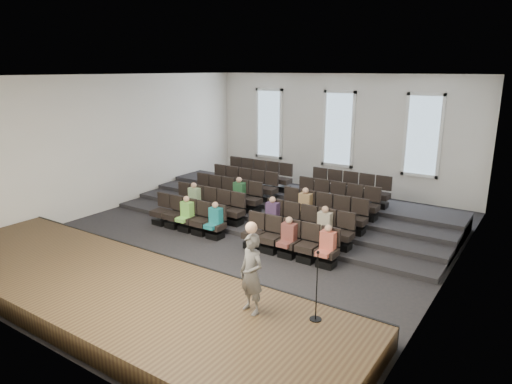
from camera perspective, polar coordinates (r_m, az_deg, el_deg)
ground at (r=14.61m, az=-1.39°, el=-5.64°), size 14.00×14.00×0.00m
ceiling at (r=13.66m, az=-1.53°, el=14.41°), size 12.00×14.00×0.02m
wall_back at (r=19.99m, az=10.32°, el=7.20°), size 12.00×0.04×5.00m
wall_front at (r=9.31m, az=-27.30°, el=-3.40°), size 12.00×0.04×5.00m
wall_left at (r=18.03m, az=-17.37°, el=5.90°), size 0.04×14.00×5.00m
wall_right at (r=11.62m, az=23.58°, el=0.48°), size 0.04×14.00×5.00m
stage at (r=11.11m, az=-17.09°, el=-11.98°), size 11.80×3.60×0.50m
stage_lip at (r=12.16m, az=-10.59°, el=-9.08°), size 11.80×0.06×0.52m
risers at (r=17.10m, az=4.74°, el=-1.87°), size 11.80×4.80×0.60m
seating_rows at (r=15.61m, az=1.85°, el=-1.63°), size 6.80×4.70×1.67m
windows at (r=19.90m, az=10.27°, el=7.75°), size 8.44×0.10×3.24m
audience at (r=14.33m, az=0.23°, el=-2.68°), size 6.05×2.64×1.10m
speaker at (r=9.05m, az=-0.57°, el=-10.21°), size 0.68×0.54×1.63m
mic_stand at (r=9.02m, az=7.54°, el=-13.20°), size 0.24×0.24×1.43m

